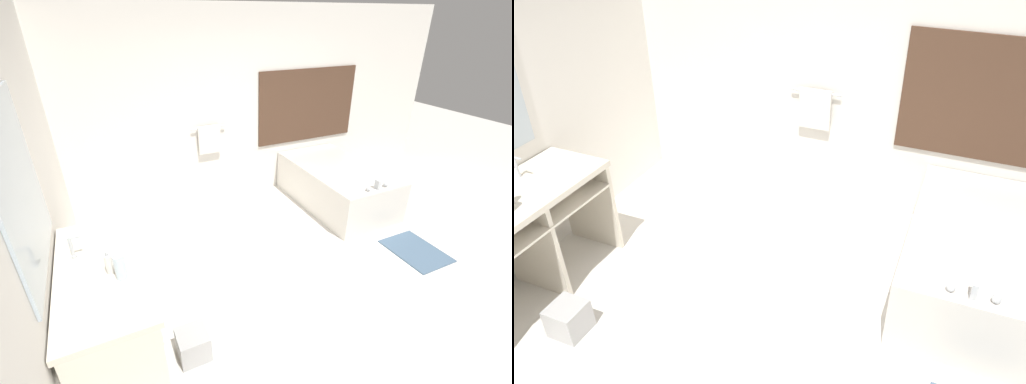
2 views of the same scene
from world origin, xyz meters
The scene contains 6 objects.
ground_plane centered at (0.00, 0.00, 0.00)m, with size 16.00×16.00×0.00m, color silver.
wall_back_with_blinds centered at (0.05, 2.23, 1.35)m, with size 7.40×0.13×2.70m.
vanity_counter centered at (-1.88, -0.04, 0.67)m, with size 0.62×1.40×0.91m.
sink_faucet centered at (-2.05, 0.15, 1.00)m, with size 0.09×0.04×0.18m.
bathtub centered at (1.34, 1.30, 0.33)m, with size 1.01×1.78×0.71m.
waste_bin centered at (-1.34, -0.34, 0.12)m, with size 0.25×0.25×0.25m.
Camera 2 is at (1.04, -2.17, 2.90)m, focal length 35.00 mm.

